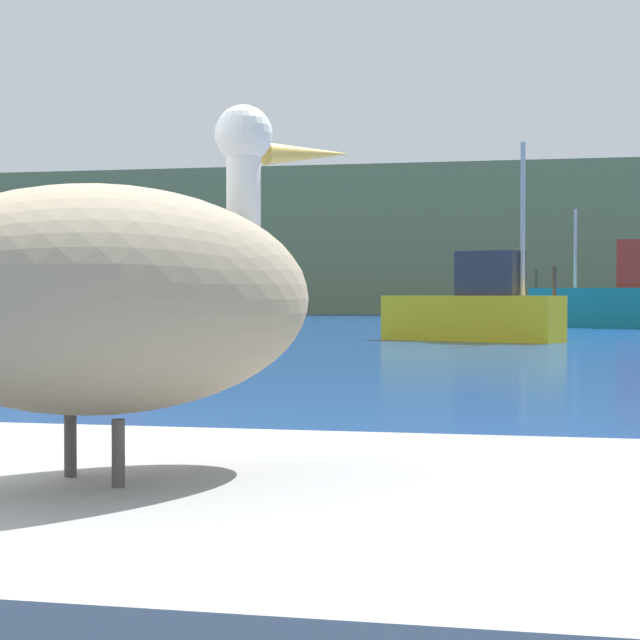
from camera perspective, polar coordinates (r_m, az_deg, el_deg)
name	(u,v)px	position (r m, az deg, el deg)	size (l,w,h in m)	color
hillside_backdrop	(515,242)	(71.13, 10.05, 3.99)	(140.00, 11.75, 9.01)	#6B7A51
pier_dock	(115,634)	(2.76, -10.55, -15.68)	(2.96, 2.00, 0.74)	gray
pelican	(117,297)	(2.64, -10.47, 1.20)	(1.11, 1.33, 0.93)	gray
fishing_boat_yellow	(475,309)	(28.12, 8.04, 0.56)	(4.74, 2.88, 4.93)	yellow
fishing_boat_orange	(79,305)	(35.87, -12.38, 0.78)	(7.06, 3.87, 3.61)	orange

